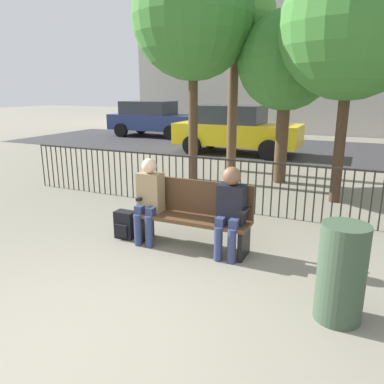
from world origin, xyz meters
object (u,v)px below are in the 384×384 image
Objects in this scene: tree_2 at (352,27)px; parked_car_2 at (153,118)px; park_bench at (194,212)px; seated_person_0 at (149,196)px; tree_0 at (193,18)px; tree_3 at (235,19)px; trash_bin at (341,273)px; seated_person_1 at (230,207)px; tree_1 at (286,62)px; backpack at (125,225)px; parked_car_0 at (235,129)px.

parked_car_2 is at bearing 137.77° from tree_2.
seated_person_0 is at bearing -168.74° from park_bench.
tree_3 is (0.50, 1.40, 0.17)m from tree_0.
seated_person_0 is 4.66m from tree_2.
tree_0 reaches higher than trash_bin.
seated_person_1 is 0.31× the size of tree_1.
seated_person_1 is 0.27× the size of tree_2.
tree_2 is at bearing -9.91° from tree_0.
seated_person_1 is 0.24× the size of tree_0.
tree_2 reaches higher than seated_person_0.
tree_1 is (-0.26, 4.40, 2.02)m from seated_person_1.
tree_1 is at bearing 78.05° from seated_person_0.
backpack is 5.15m from tree_2.
tree_2 is at bearing 50.89° from backpack.
tree_2 is at bearing 71.94° from seated_person_1.
trash_bin is at bearing -66.02° from parked_car_0.
seated_person_0 reaches higher than trash_bin.
parked_car_0 is 5.90m from parked_car_2.
tree_0 is at bearing 99.48° from backpack.
park_bench is 0.60m from seated_person_1.
tree_0 is (-1.68, 3.68, 3.15)m from park_bench.
parked_car_0 is (-3.61, 4.75, -2.33)m from tree_2.
tree_1 is 2.02m from tree_3.
tree_3 is (-1.48, 0.81, 1.10)m from tree_1.
trash_bin is (1.95, -1.01, -0.01)m from park_bench.
tree_0 reaches higher than parked_car_0.
seated_person_1 is 8.39m from parked_car_0.
tree_2 is at bearing -42.23° from parked_car_2.
tree_2 reaches higher than seated_person_1.
seated_person_0 is at bearing 4.08° from backpack.
seated_person_0 is at bearing -124.81° from tree_2.
seated_person_0 is 0.32× the size of tree_1.
parked_car_2 is at bearing 126.87° from trash_bin.
parked_car_2 is at bearing 134.89° from tree_3.
seated_person_1 is 13.43m from parked_car_2.
seated_person_0 is 0.63m from backpack.
seated_person_1 is 1.66m from trash_bin.
tree_3 is 1.16× the size of parked_car_0.
tree_0 reaches higher than seated_person_1.
tree_0 is 1.50m from tree_3.
tree_1 is at bearing 93.42° from seated_person_1.
backpack is 0.10× the size of parked_car_0.
tree_3 is at bearing 108.47° from seated_person_1.
backpack is 0.43× the size of trash_bin.
tree_3 is (-0.55, 5.21, 3.13)m from seated_person_0.
tree_3 is 7.62m from trash_bin.
tree_0 is (-1.05, 3.81, 2.96)m from seated_person_0.
parked_car_0 is at bearing 107.76° from seated_person_1.
tree_2 is 0.91× the size of tree_3.
park_bench is 1.09m from backpack.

